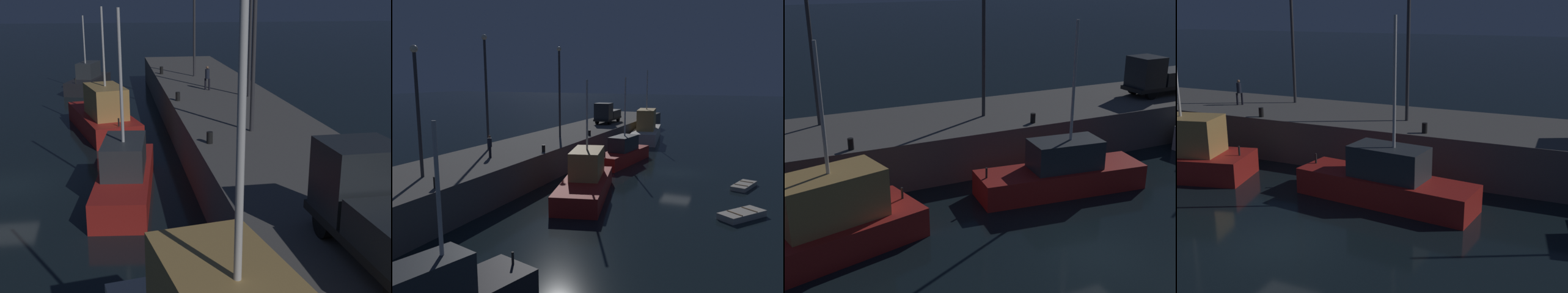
{
  "view_description": "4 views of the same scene",
  "coord_description": "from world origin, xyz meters",
  "views": [
    {
      "loc": [
        24.7,
        5.3,
        8.83
      ],
      "look_at": [
        0.76,
        9.12,
        1.82
      ],
      "focal_mm": 47.95,
      "sensor_mm": 36.0,
      "label": 1
    },
    {
      "loc": [
        -36.04,
        -6.54,
        8.44
      ],
      "look_at": [
        -1.21,
        8.03,
        2.02
      ],
      "focal_mm": 37.92,
      "sensor_mm": 36.0,
      "label": 2
    },
    {
      "loc": [
        -11.38,
        -13.53,
        10.51
      ],
      "look_at": [
        -0.38,
        9.94,
        1.37
      ],
      "focal_mm": 46.27,
      "sensor_mm": 36.0,
      "label": 3
    },
    {
      "loc": [
        10.29,
        -14.01,
        8.6
      ],
      "look_at": [
        -0.2,
        9.24,
        1.5
      ],
      "focal_mm": 45.44,
      "sensor_mm": 36.0,
      "label": 4
    }
  ],
  "objects": [
    {
      "name": "bollard_west",
      "position": [
        2.62,
        9.46,
        2.75
      ],
      "size": [
        0.28,
        0.28,
        0.53
      ],
      "primitive_type": "cylinder",
      "color": "black",
      "rests_on": "pier_quay"
    },
    {
      "name": "bollard_east",
      "position": [
        -7.41,
        9.29,
        2.76
      ],
      "size": [
        0.28,
        0.28,
        0.55
      ],
      "primitive_type": "cylinder",
      "color": "black",
      "rests_on": "pier_quay"
    },
    {
      "name": "fishing_boat_orange",
      "position": [
        -26.84,
        2.98,
        0.96
      ],
      "size": [
        8.29,
        4.25,
        7.09
      ],
      "color": "#232328",
      "rests_on": "ground"
    },
    {
      "name": "bollard_central",
      "position": [
        -19.24,
        9.4,
        2.8
      ],
      "size": [
        0.28,
        0.28,
        0.63
      ],
      "primitive_type": "cylinder",
      "color": "black",
      "rests_on": "pier_quay"
    },
    {
      "name": "fishing_trawler_red",
      "position": [
        2.08,
        5.67,
        1.0
      ],
      "size": [
        8.68,
        3.18,
        8.39
      ],
      "color": "red",
      "rests_on": "ground"
    },
    {
      "name": "utility_truck",
      "position": [
        13.85,
        11.66,
        3.72
      ],
      "size": [
        5.92,
        2.13,
        2.67
      ],
      "color": "black",
      "rests_on": "pier_quay"
    },
    {
      "name": "dockworker",
      "position": [
        -11.01,
        11.83,
        3.43
      ],
      "size": [
        0.43,
        0.43,
        1.67
      ],
      "color": "black",
      "rests_on": "pier_quay"
    },
    {
      "name": "lamp_post_east",
      "position": [
        -8.14,
        14.06,
        7.8
      ],
      "size": [
        0.44,
        0.44,
        9.26
      ],
      "color": "#38383D",
      "rests_on": "pier_quay"
    },
    {
      "name": "lamp_post_west",
      "position": [
        -17.62,
        11.95,
        7.02
      ],
      "size": [
        0.44,
        0.44,
        7.75
      ],
      "color": "#38383D",
      "rests_on": "pier_quay"
    },
    {
      "name": "fishing_boat_white",
      "position": [
        -9.83,
        4.61,
        1.17
      ],
      "size": [
        9.56,
        5.12,
        8.22
      ],
      "color": "red",
      "rests_on": "ground"
    },
    {
      "name": "ground_plane",
      "position": [
        0.0,
        0.0,
        0.0
      ],
      "size": [
        320.0,
        320.0,
        0.0
      ],
      "primitive_type": "plane",
      "color": "black"
    },
    {
      "name": "lamp_post_central",
      "position": [
        0.75,
        11.89,
        7.58
      ],
      "size": [
        0.44,
        0.44,
        8.83
      ],
      "color": "#38383D",
      "rests_on": "pier_quay"
    },
    {
      "name": "pier_quay",
      "position": [
        0.0,
        12.38,
        1.24
      ],
      "size": [
        64.21,
        7.13,
        2.48
      ],
      "color": "#5B5956",
      "rests_on": "ground"
    }
  ]
}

